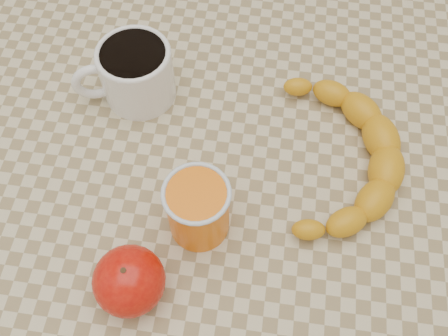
# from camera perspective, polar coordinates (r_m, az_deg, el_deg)

# --- Properties ---
(ground) EXTENTS (3.00, 3.00, 0.00)m
(ground) POSITION_cam_1_polar(r_m,az_deg,el_deg) (1.32, -0.00, -16.49)
(ground) COLOR tan
(ground) RESTS_ON ground
(table) EXTENTS (0.80, 0.80, 0.75)m
(table) POSITION_cam_1_polar(r_m,az_deg,el_deg) (0.69, -0.00, -4.28)
(table) COLOR #C4B58B
(table) RESTS_ON ground
(coffee_mug) EXTENTS (0.14, 0.12, 0.08)m
(coffee_mug) POSITION_cam_1_polar(r_m,az_deg,el_deg) (0.66, -10.20, 10.77)
(coffee_mug) COLOR white
(coffee_mug) RESTS_ON table
(orange_juice_glass) EXTENTS (0.07, 0.07, 0.09)m
(orange_juice_glass) POSITION_cam_1_polar(r_m,az_deg,el_deg) (0.55, -3.00, -4.67)
(orange_juice_glass) COLOR orange
(orange_juice_glass) RESTS_ON table
(apple) EXTENTS (0.09, 0.09, 0.07)m
(apple) POSITION_cam_1_polar(r_m,az_deg,el_deg) (0.54, -10.79, -12.55)
(apple) COLOR #A80905
(apple) RESTS_ON table
(banana) EXTENTS (0.22, 0.29, 0.04)m
(banana) POSITION_cam_1_polar(r_m,az_deg,el_deg) (0.62, 12.87, 1.39)
(banana) COLOR orange
(banana) RESTS_ON table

